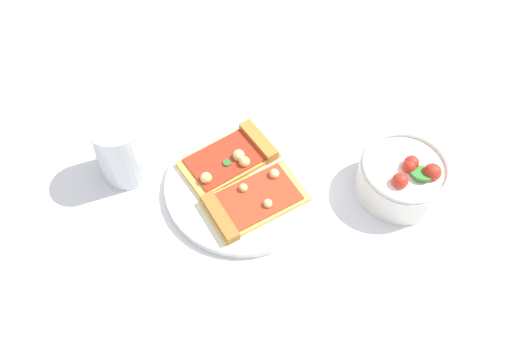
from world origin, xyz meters
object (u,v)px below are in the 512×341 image
Objects in this scene: pizza_slice_far at (235,157)px; pizza_slice_near at (252,202)px; salad_bowl at (403,176)px; soda_glass at (122,150)px; plate at (244,185)px.

pizza_slice_near is at bearing -68.74° from pizza_slice_far.
salad_bowl is (0.22, 0.05, 0.01)m from pizza_slice_near.
soda_glass is at bearing -174.36° from pizza_slice_far.
salad_bowl reaches higher than pizza_slice_far.
pizza_slice_far is at bearing 172.78° from salad_bowl.
plate is 0.05m from pizza_slice_far.
soda_glass reaches higher than pizza_slice_far.
soda_glass is (-0.42, 0.02, 0.02)m from salad_bowl.
pizza_slice_near is 0.08m from pizza_slice_far.
pizza_slice_far is 1.49× the size of soda_glass.
plate is 2.20× the size of soda_glass.
soda_glass reaches higher than pizza_slice_near.
pizza_slice_near is 1.51× the size of soda_glass.
pizza_slice_far reaches higher than pizza_slice_near.
soda_glass reaches higher than plate.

